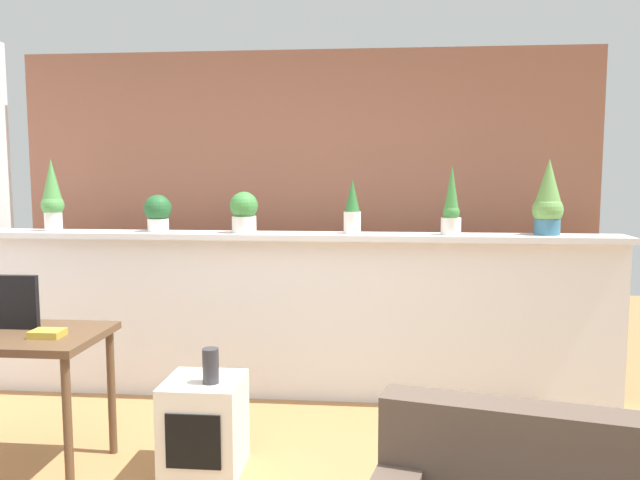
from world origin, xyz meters
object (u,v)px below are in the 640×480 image
object	(u,v)px
potted_plant_5	(548,200)
book_on_desk	(47,333)
potted_plant_0	(52,196)
potted_plant_2	(244,211)
vase_on_shelf	(211,366)
side_cube_shelf	(204,426)
potted_plant_3	(352,208)
potted_plant_4	(451,206)
potted_plant_1	(158,212)

from	to	relation	value
potted_plant_5	book_on_desk	bearing A→B (deg)	-154.88
potted_plant_0	potted_plant_2	bearing A→B (deg)	-0.70
potted_plant_2	potted_plant_5	world-z (taller)	potted_plant_5
book_on_desk	vase_on_shelf	bearing A→B (deg)	7.17
side_cube_shelf	book_on_desk	world-z (taller)	book_on_desk
potted_plant_3	book_on_desk	xyz separation A→B (m)	(-1.49, -1.29, -0.57)
book_on_desk	potted_plant_0	bearing A→B (deg)	116.30
potted_plant_0	vase_on_shelf	size ratio (longest dim) A/B	2.80
potted_plant_0	side_cube_shelf	distance (m)	2.14
potted_plant_0	potted_plant_4	distance (m)	2.78
potted_plant_0	potted_plant_2	xyz separation A→B (m)	(1.38, -0.02, -0.10)
potted_plant_0	potted_plant_5	bearing A→B (deg)	0.41
potted_plant_5	vase_on_shelf	size ratio (longest dim) A/B	2.78
potted_plant_2	book_on_desk	distance (m)	1.56
potted_plant_1	potted_plant_2	distance (m)	0.62
potted_plant_2	potted_plant_4	world-z (taller)	potted_plant_4
potted_plant_1	side_cube_shelf	bearing A→B (deg)	-61.25
potted_plant_1	vase_on_shelf	size ratio (longest dim) A/B	1.42
potted_plant_1	potted_plant_2	bearing A→B (deg)	-3.66
potted_plant_3	book_on_desk	distance (m)	2.05
potted_plant_2	vase_on_shelf	bearing A→B (deg)	-86.71
potted_plant_2	potted_plant_3	size ratio (longest dim) A/B	0.76
potted_plant_3	book_on_desk	bearing A→B (deg)	-139.07
potted_plant_0	potted_plant_2	world-z (taller)	potted_plant_0
potted_plant_5	side_cube_shelf	xyz separation A→B (m)	(-2.02, -1.16, -1.15)
potted_plant_3	potted_plant_0	bearing A→B (deg)	-179.70
potted_plant_4	side_cube_shelf	xyz separation A→B (m)	(-1.39, -1.11, -1.11)
potted_plant_2	side_cube_shelf	xyz separation A→B (m)	(0.01, -1.12, -1.06)
potted_plant_1	potted_plant_2	xyz separation A→B (m)	(0.62, -0.04, 0.01)
potted_plant_0	side_cube_shelf	size ratio (longest dim) A/B	1.02
potted_plant_4	side_cube_shelf	distance (m)	2.09
potted_plant_5	vase_on_shelf	world-z (taller)	potted_plant_5
potted_plant_0	potted_plant_5	size ratio (longest dim) A/B	1.01
potted_plant_0	side_cube_shelf	world-z (taller)	potted_plant_0
potted_plant_0	book_on_desk	xyz separation A→B (m)	(0.63, -1.28, -0.64)
potted_plant_0	potted_plant_5	world-z (taller)	potted_plant_0
potted_plant_5	vase_on_shelf	bearing A→B (deg)	-148.58
potted_plant_3	potted_plant_1	bearing A→B (deg)	179.51
potted_plant_1	vase_on_shelf	distance (m)	1.56
book_on_desk	potted_plant_1	bearing A→B (deg)	84.54
potted_plant_2	potted_plant_3	bearing A→B (deg)	2.17
potted_plant_4	potted_plant_5	bearing A→B (deg)	4.49
potted_plant_0	potted_plant_4	xyz separation A→B (m)	(2.78, -0.03, -0.06)
potted_plant_0	potted_plant_4	bearing A→B (deg)	-0.52
side_cube_shelf	potted_plant_4	bearing A→B (deg)	38.68
vase_on_shelf	side_cube_shelf	bearing A→B (deg)	142.28
potted_plant_1	potted_plant_3	bearing A→B (deg)	-0.49
potted_plant_4	book_on_desk	xyz separation A→B (m)	(-2.15, -1.25, -0.59)
potted_plant_2	potted_plant_0	bearing A→B (deg)	179.30
potted_plant_1	potted_plant_3	world-z (taller)	potted_plant_3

